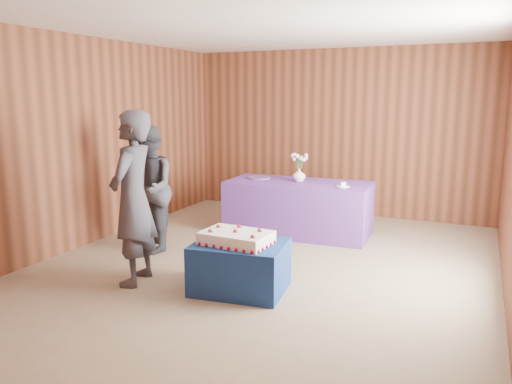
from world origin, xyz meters
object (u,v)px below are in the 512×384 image
Objects in this scene: serving_table at (298,208)px; guest_right at (148,189)px; cake_table at (240,267)px; sheet_cake at (236,238)px; vase at (299,175)px; guest_left at (133,198)px.

guest_right is at bearing -135.32° from serving_table.
sheet_cake is at bearing -125.80° from cake_table.
vase is 2.70m from guest_left.
vase is at bearing 95.04° from guest_right.
cake_table is 0.56× the size of guest_right.
sheet_cake is 0.40× the size of guest_left.
cake_table is at bearing -87.75° from serving_table.
cake_table is 2.27m from serving_table.
guest_left is at bearing -112.45° from serving_table.
sheet_cake is 0.45× the size of guest_right.
vase is at bearing 99.91° from serving_table.
guest_left is at bearing -109.73° from vase.
cake_table is at bearing 64.43° from sheet_cake.
guest_left reaches higher than guest_right.
sheet_cake reaches higher than cake_table.
sheet_cake is at bearing -88.32° from serving_table.
serving_table is at bearing -77.73° from vase.
serving_table is 1.25× the size of guest_right.
vase is at bearing 97.16° from sheet_cake.
guest_right reaches higher than sheet_cake.
guest_right reaches higher than vase.
sheet_cake is at bearing -85.85° from vase.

